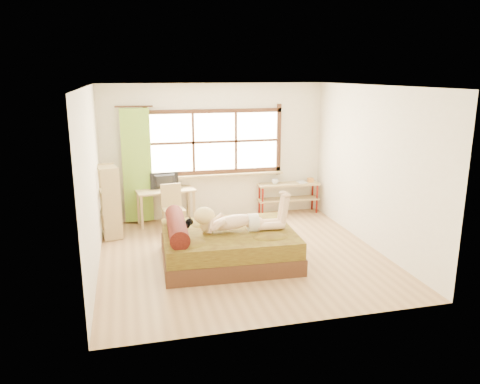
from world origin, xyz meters
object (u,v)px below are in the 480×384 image
object	(u,v)px
bed	(225,245)
chair	(172,205)
desk	(166,194)
woman	(239,212)
pipe_shelf	(289,191)
kitten	(181,224)
bookshelf	(109,201)

from	to	relation	value
bed	chair	distance (m)	1.89
chair	desk	bearing A→B (deg)	95.98
woman	pipe_shelf	xyz separation A→B (m)	(1.65, 2.31, -0.34)
woman	kitten	xyz separation A→B (m)	(-0.87, 0.15, -0.18)
woman	bookshelf	distance (m)	2.61
bed	pipe_shelf	distance (m)	2.93
woman	bookshelf	world-z (taller)	bookshelf
kitten	chair	size ratio (longest dim) A/B	0.35
chair	woman	bearing A→B (deg)	-72.88
bookshelf	chair	bearing A→B (deg)	-4.23
kitten	bookshelf	world-z (taller)	bookshelf
chair	pipe_shelf	xyz separation A→B (m)	(2.49, 0.49, -0.01)
bed	desk	xyz separation A→B (m)	(-0.73, 2.14, 0.32)
kitten	bookshelf	size ratio (longest dim) A/B	0.24
desk	bookshelf	world-z (taller)	bookshelf
kitten	desk	distance (m)	2.05
desk	bookshelf	size ratio (longest dim) A/B	0.90
desk	chair	distance (m)	0.40
bed	pipe_shelf	size ratio (longest dim) A/B	1.62
woman	bed	bearing A→B (deg)	167.97
bed	kitten	distance (m)	0.76
woman	kitten	distance (m)	0.90
pipe_shelf	kitten	bearing A→B (deg)	-138.26
kitten	chair	xyz separation A→B (m)	(0.03, 1.67, -0.15)
chair	bookshelf	size ratio (longest dim) A/B	0.67
bed	bookshelf	bearing A→B (deg)	139.53
bed	bookshelf	xyz separation A→B (m)	(-1.77, 1.65, 0.38)
kitten	desk	world-z (taller)	kitten
desk	pipe_shelf	world-z (taller)	pipe_shelf
woman	chair	world-z (taller)	woman
kitten	bed	bearing A→B (deg)	-5.74
desk	pipe_shelf	xyz separation A→B (m)	(2.58, 0.12, -0.13)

